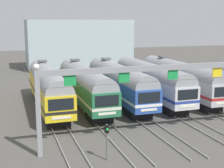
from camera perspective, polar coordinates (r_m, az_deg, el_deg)
name	(u,v)px	position (r m, az deg, el deg)	size (l,w,h in m)	color
ground_plane	(118,103)	(40.50, 1.11, -3.31)	(160.00, 160.00, 0.00)	#4C4944
track_bed	(86,79)	(56.46, -4.59, 0.80)	(18.56, 70.00, 0.15)	gray
commuter_train_yellow	(48,86)	(38.01, -11.10, -0.30)	(2.88, 18.06, 5.05)	gold
commuter_train_green	(84,84)	(38.75, -4.84, 0.07)	(2.88, 18.06, 5.05)	#236B42
commuter_train_blue	(118,82)	(39.92, 1.12, 0.43)	(2.88, 18.06, 5.05)	#284C9E
commuter_train_silver	(150,80)	(41.50, 6.69, 0.76)	(2.88, 18.06, 4.77)	silver
commuter_train_stainless	(180,78)	(43.45, 11.80, 1.06)	(2.88, 18.06, 5.05)	#B2B5BA
catenary_gantry	(173,79)	(27.30, 10.54, 0.86)	(22.29, 0.44, 6.97)	gray
yard_signal_mast	(107,135)	(23.67, -0.91, -8.92)	(0.28, 0.35, 2.73)	#59595E
maintenance_building	(78,44)	(71.80, -5.87, 6.99)	(21.94, 10.00, 10.25)	#9EB2B7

